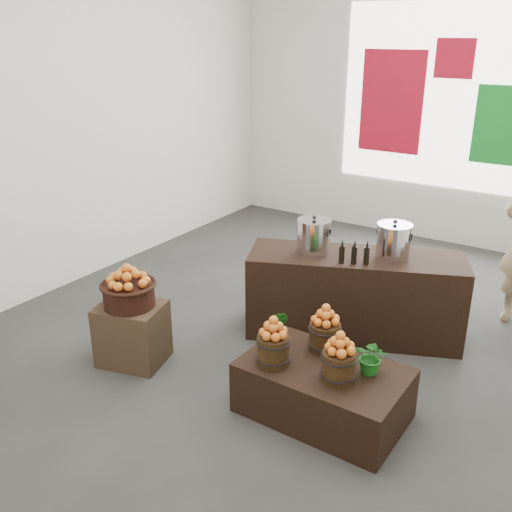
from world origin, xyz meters
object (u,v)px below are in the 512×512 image
Objects in this scene: stock_pot_center at (393,242)px; display_table at (323,390)px; crate at (132,333)px; stock_pot_left at (314,237)px; counter at (354,295)px; wicker_basket at (129,295)px.

display_table is at bearing -88.16° from stock_pot_center.
stock_pot_left is at bearing 52.74° from crate.
counter reaches higher than display_table.
counter reaches higher than wicker_basket.
stock_pot_center is (1.76, 1.70, 0.33)m from wicker_basket.
counter is 0.66m from stock_pot_center.
display_table is at bearing -98.35° from counter.
wicker_basket is 0.22× the size of counter.
wicker_basket is 2.16m from counter.
stock_pot_center is at bearing 44.06° from crate.
stock_pot_center reaches higher than crate.
crate is at bearing -171.08° from display_table.
stock_pot_center is at bearing -0.00° from counter.
stock_pot_left reaches higher than display_table.
counter is at bearing 47.18° from wicker_basket.
crate is at bearing 0.00° from wicker_basket.
wicker_basket is 1.88m from display_table.
stock_pot_center is at bearing 23.04° from stock_pot_left.
display_table is at bearing -57.69° from stock_pot_left.
wicker_basket is 0.36× the size of display_table.
crate is 1.25× the size of wicker_basket.
stock_pot_center is at bearing 44.06° from wicker_basket.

